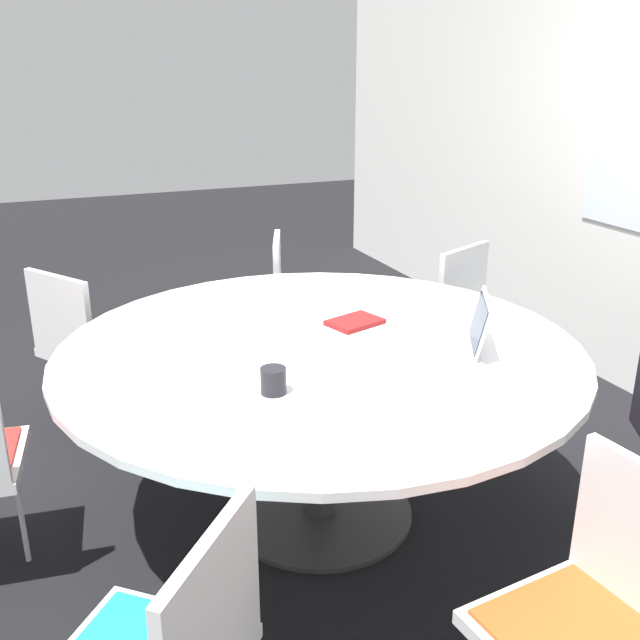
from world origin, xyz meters
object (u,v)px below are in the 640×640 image
chair_6 (604,611)px  chair_2 (300,298)px  spiral_notebook (355,322)px  handbag (188,359)px  chair_3 (86,338)px  coffee_cup (273,381)px  laptop (460,338)px  chair_1 (482,316)px

chair_6 → chair_2: bearing=-10.4°
spiral_notebook → handbag: (-1.34, -0.42, -0.62)m
spiral_notebook → handbag: size_ratio=0.68×
handbag → chair_3: bearing=-53.1°
spiral_notebook → handbag: 1.53m
chair_2 → chair_3: same height
coffee_cup → handbag: (-1.81, 0.10, -0.65)m
spiral_notebook → coffee_cup: bearing=-47.3°
chair_2 → chair_6: size_ratio=1.00×
handbag → coffee_cup: bearing=-3.2°
chair_3 → laptop: bearing=9.8°
chair_2 → coffee_cup: size_ratio=9.78×
chair_6 → coffee_cup: (-0.97, -0.50, 0.28)m
chair_3 → chair_6: (2.36, 0.96, 0.00)m
laptop → coffee_cup: (0.07, -0.75, -0.01)m
chair_3 → coffee_cup: (1.39, 0.47, 0.28)m
chair_2 → laptop: laptop is taller
laptop → chair_2: bearing=-148.4°
chair_1 → spiral_notebook: size_ratio=3.48×
chair_3 → laptop: (1.32, 1.21, 0.29)m
chair_2 → chair_6: 2.55m
chair_6 → laptop: (-1.04, 0.25, 0.29)m
chair_3 → coffee_cup: 1.49m
chair_3 → spiral_notebook: chair_3 is taller
spiral_notebook → handbag: bearing=-162.7°
chair_2 → chair_1: bearing=70.5°
chair_6 → handbag: (-2.78, -0.39, -0.37)m
chair_1 → chair_2: bearing=-64.6°
chair_2 → chair_6: bearing=16.3°
chair_3 → spiral_notebook: (0.91, 0.98, 0.25)m
chair_1 → chair_3: size_ratio=1.00×
chair_1 → laptop: size_ratio=2.25×
chair_1 → spiral_notebook: (0.44, -0.95, 0.25)m
chair_1 → chair_6: size_ratio=1.00×
chair_6 → chair_3: bearing=16.5°
chair_3 → coffee_cup: size_ratio=9.78×
chair_1 → coffee_cup: (0.92, -1.47, 0.28)m
chair_2 → spiral_notebook: chair_2 is taller
chair_1 → laptop: (0.85, -0.72, 0.29)m
laptop → coffee_cup: laptop is taller
chair_1 → chair_2: (-0.65, -0.76, 0.00)m
chair_1 → spiral_notebook: chair_1 is taller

